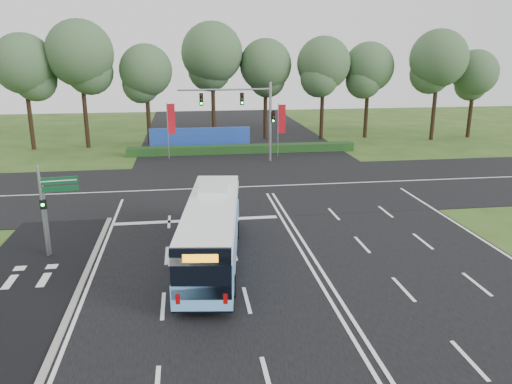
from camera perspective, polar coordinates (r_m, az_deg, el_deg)
The scene contains 14 objects.
ground at distance 25.40m, azimuth 4.97°, elevation -6.50°, with size 120.00×120.00×0.00m, color #2A4918.
road_main at distance 25.39m, azimuth 4.98°, elevation -6.46°, with size 20.00×120.00×0.04m, color black.
road_cross at distance 36.56m, azimuth 0.76°, elevation 0.64°, with size 120.00×14.00×0.05m, color black.
bike_path at distance 23.14m, azimuth -25.38°, elevation -10.33°, with size 5.00×18.00×0.06m, color black.
kerb_strip at distance 22.52m, azimuth -19.47°, elevation -10.30°, with size 0.25×18.00×0.12m, color gray.
city_bus at distance 23.29m, azimuth -5.06°, elevation -4.45°, with size 3.65×11.12×3.13m.
pedestrian_signal at distance 25.79m, azimuth -22.95°, elevation -2.37°, with size 0.35×0.44×3.90m.
street_sign at distance 25.46m, azimuth -22.50°, elevation -0.89°, with size 1.77×0.32×4.56m.
banner_flag_left at distance 46.21m, azimuth -9.77°, elevation 7.81°, with size 0.74×0.25×5.14m.
banner_flag_mid at distance 46.62m, azimuth 2.85°, elevation 7.95°, with size 0.73×0.11×4.96m.
traffic_light_gantry at distance 44.00m, azimuth -0.68°, elevation 9.40°, with size 8.41×0.28×7.00m.
hedge at distance 48.55m, azimuth -1.53°, elevation 4.92°, with size 22.00×1.20×0.80m, color #153B15.
blue_hoarding at distance 50.59m, azimuth -6.40°, elevation 6.08°, with size 10.00×0.30×2.20m, color #1E42A6.
eucalyptus_row at distance 54.06m, azimuth -0.60°, elevation 14.67°, with size 52.86×9.69×12.66m.
Camera 1 is at (-5.49, -22.84, 9.67)m, focal length 35.00 mm.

